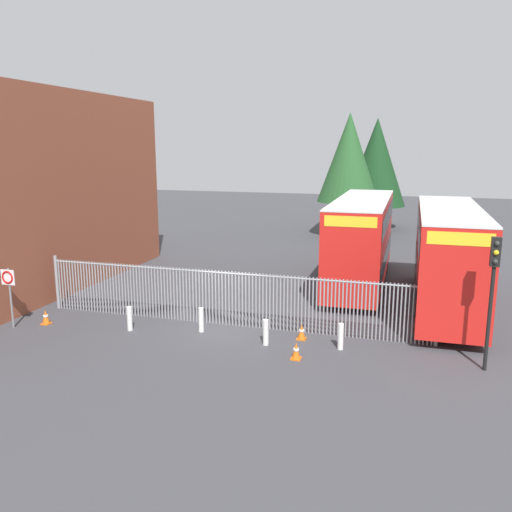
# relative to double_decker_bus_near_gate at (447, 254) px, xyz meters

# --- Properties ---
(ground_plane) EXTENTS (100.00, 100.00, 0.00)m
(ground_plane) POSITION_rel_double_decker_bus_near_gate_xyz_m (-8.38, 3.16, -2.42)
(ground_plane) COLOR #3D3D42
(palisade_fence) EXTENTS (15.89, 0.14, 2.35)m
(palisade_fence) POSITION_rel_double_decker_bus_near_gate_xyz_m (-8.39, -4.84, -1.24)
(palisade_fence) COLOR gray
(palisade_fence) RESTS_ON ground
(double_decker_bus_near_gate) EXTENTS (2.54, 10.81, 4.42)m
(double_decker_bus_near_gate) POSITION_rel_double_decker_bus_near_gate_xyz_m (0.00, 0.00, 0.00)
(double_decker_bus_near_gate) COLOR red
(double_decker_bus_near_gate) RESTS_ON ground
(double_decker_bus_behind_fence_left) EXTENTS (2.54, 10.81, 4.42)m
(double_decker_bus_behind_fence_left) POSITION_rel_double_decker_bus_near_gate_xyz_m (-3.94, 2.99, 0.00)
(double_decker_bus_behind_fence_left) COLOR red
(double_decker_bus_behind_fence_left) RESTS_ON ground
(bollard_near_left) EXTENTS (0.20, 0.20, 0.95)m
(bollard_near_left) POSITION_rel_double_decker_bus_near_gate_xyz_m (-11.80, -6.50, -1.95)
(bollard_near_left) COLOR silver
(bollard_near_left) RESTS_ON ground
(bollard_center_front) EXTENTS (0.20, 0.20, 0.95)m
(bollard_center_front) POSITION_rel_double_decker_bus_near_gate_xyz_m (-9.09, -5.87, -1.95)
(bollard_center_front) COLOR silver
(bollard_center_front) RESTS_ON ground
(bollard_near_right) EXTENTS (0.20, 0.20, 0.95)m
(bollard_near_right) POSITION_rel_double_decker_bus_near_gate_xyz_m (-6.35, -6.49, -1.95)
(bollard_near_right) COLOR silver
(bollard_near_right) RESTS_ON ground
(bollard_far_right) EXTENTS (0.20, 0.20, 0.95)m
(bollard_far_right) POSITION_rel_double_decker_bus_near_gate_xyz_m (-3.73, -6.15, -1.95)
(bollard_far_right) COLOR silver
(bollard_far_right) RESTS_ON ground
(traffic_cone_by_gate) EXTENTS (0.34, 0.34, 0.59)m
(traffic_cone_by_gate) POSITION_rel_double_decker_bus_near_gate_xyz_m (-15.40, -6.81, -2.13)
(traffic_cone_by_gate) COLOR orange
(traffic_cone_by_gate) RESTS_ON ground
(traffic_cone_mid_forecourt) EXTENTS (0.34, 0.34, 0.59)m
(traffic_cone_mid_forecourt) POSITION_rel_double_decker_bus_near_gate_xyz_m (-5.23, -5.58, -2.13)
(traffic_cone_mid_forecourt) COLOR orange
(traffic_cone_mid_forecourt) RESTS_ON ground
(traffic_cone_near_kerb) EXTENTS (0.34, 0.34, 0.59)m
(traffic_cone_near_kerb) POSITION_rel_double_decker_bus_near_gate_xyz_m (-5.04, -7.43, -2.13)
(traffic_cone_near_kerb) COLOR orange
(traffic_cone_near_kerb) RESTS_ON ground
(speed_limit_sign_post) EXTENTS (0.60, 0.14, 2.40)m
(speed_limit_sign_post) POSITION_rel_double_decker_bus_near_gate_xyz_m (-16.35, -7.57, -0.65)
(speed_limit_sign_post) COLOR slate
(speed_limit_sign_post) RESTS_ON ground
(traffic_light_kerbside) EXTENTS (0.28, 0.33, 4.30)m
(traffic_light_kerbside) POSITION_rel_double_decker_bus_near_gate_xyz_m (0.91, -6.60, 0.56)
(traffic_light_kerbside) COLOR black
(traffic_light_kerbside) RESTS_ON ground
(tree_tall_back) EXTENTS (4.71, 4.71, 9.45)m
(tree_tall_back) POSITION_rel_double_decker_bus_near_gate_xyz_m (-6.40, 17.51, 3.66)
(tree_tall_back) COLOR #4C3823
(tree_tall_back) RESTS_ON ground
(tree_short_side) EXTENTS (5.12, 5.12, 9.26)m
(tree_short_side) POSITION_rel_double_decker_bus_near_gate_xyz_m (-4.67, 22.38, 3.18)
(tree_short_side) COLOR #4C3823
(tree_short_side) RESTS_ON ground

